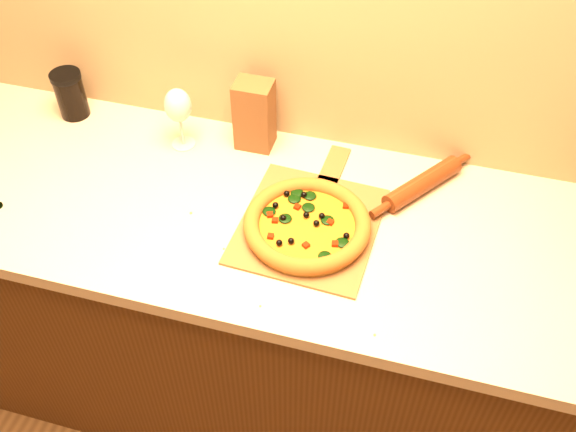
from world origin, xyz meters
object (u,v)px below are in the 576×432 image
object	(u,v)px
pizza_peel	(311,221)
rolling_pin	(422,184)
dark_jar	(70,94)
pizza	(307,225)
wine_glass	(178,107)

from	to	relation	value
pizza_peel	rolling_pin	bearing A→B (deg)	39.71
rolling_pin	dark_jar	size ratio (longest dim) A/B	2.15
pizza_peel	dark_jar	xyz separation A→B (m)	(-0.78, 0.24, 0.07)
pizza	rolling_pin	size ratio (longest dim) A/B	1.02
rolling_pin	wine_glass	xyz separation A→B (m)	(-0.67, 0.01, 0.11)
pizza	dark_jar	world-z (taller)	dark_jar
wine_glass	dark_jar	xyz separation A→B (m)	(-0.36, 0.05, -0.06)
wine_glass	pizza	bearing A→B (deg)	-29.13
pizza	dark_jar	distance (m)	0.83
pizza_peel	wine_glass	bearing A→B (deg)	157.61
wine_glass	dark_jar	world-z (taller)	wine_glass
pizza_peel	dark_jar	distance (m)	0.82
pizza_peel	wine_glass	world-z (taller)	wine_glass
pizza_peel	rolling_pin	distance (m)	0.32
pizza_peel	dark_jar	size ratio (longest dim) A/B	3.57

